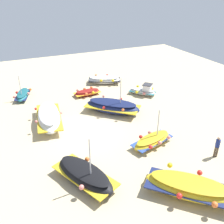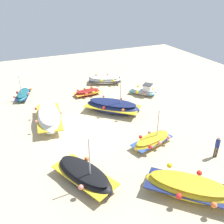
{
  "view_description": "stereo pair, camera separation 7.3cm",
  "coord_description": "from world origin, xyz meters",
  "px_view_note": "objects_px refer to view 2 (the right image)",
  "views": [
    {
      "loc": [
        -17.74,
        5.5,
        11.4
      ],
      "look_at": [
        0.85,
        -2.85,
        0.9
      ],
      "focal_mm": 40.74,
      "sensor_mm": 36.0,
      "label": 1
    },
    {
      "loc": [
        -17.77,
        5.43,
        11.4
      ],
      "look_at": [
        0.85,
        -2.85,
        0.9
      ],
      "focal_mm": 40.74,
      "sensor_mm": 36.0,
      "label": 2
    }
  ],
  "objects_px": {
    "fishing_boat_1": "(113,106)",
    "fishing_boat_7": "(49,117)",
    "fishing_boat_4": "(143,91)",
    "fishing_boat_3": "(87,92)",
    "person_walking": "(217,146)",
    "fishing_boat_6": "(23,95)",
    "fishing_boat_8": "(189,187)",
    "fishing_boat_0": "(84,175)",
    "fishing_boat_9": "(105,80)",
    "fishing_boat_2": "(152,141)"
  },
  "relations": [
    {
      "from": "fishing_boat_3",
      "to": "fishing_boat_7",
      "type": "xyz_separation_m",
      "value": [
        -4.71,
        5.21,
        0.34
      ]
    },
    {
      "from": "fishing_boat_4",
      "to": "fishing_boat_6",
      "type": "relative_size",
      "value": 0.88
    },
    {
      "from": "fishing_boat_6",
      "to": "fishing_boat_8",
      "type": "xyz_separation_m",
      "value": [
        -18.84,
        -7.28,
        0.17
      ]
    },
    {
      "from": "fishing_boat_4",
      "to": "fishing_boat_9",
      "type": "relative_size",
      "value": 0.71
    },
    {
      "from": "fishing_boat_9",
      "to": "fishing_boat_0",
      "type": "bearing_deg",
      "value": 87.15
    },
    {
      "from": "fishing_boat_1",
      "to": "fishing_boat_6",
      "type": "xyz_separation_m",
      "value": [
        7.12,
        7.57,
        -0.24
      ]
    },
    {
      "from": "fishing_boat_1",
      "to": "fishing_boat_3",
      "type": "xyz_separation_m",
      "value": [
        4.94,
        0.91,
        -0.28
      ]
    },
    {
      "from": "fishing_boat_7",
      "to": "fishing_boat_9",
      "type": "bearing_deg",
      "value": -40.44
    },
    {
      "from": "person_walking",
      "to": "fishing_boat_3",
      "type": "bearing_deg",
      "value": 45.41
    },
    {
      "from": "fishing_boat_7",
      "to": "person_walking",
      "type": "height_order",
      "value": "person_walking"
    },
    {
      "from": "fishing_boat_4",
      "to": "fishing_boat_9",
      "type": "distance_m",
      "value": 5.73
    },
    {
      "from": "fishing_boat_1",
      "to": "fishing_boat_3",
      "type": "height_order",
      "value": "fishing_boat_1"
    },
    {
      "from": "fishing_boat_1",
      "to": "fishing_boat_8",
      "type": "relative_size",
      "value": 1.03
    },
    {
      "from": "fishing_boat_0",
      "to": "fishing_boat_4",
      "type": "relative_size",
      "value": 1.6
    },
    {
      "from": "fishing_boat_9",
      "to": "fishing_boat_8",
      "type": "bearing_deg",
      "value": 106.19
    },
    {
      "from": "fishing_boat_3",
      "to": "person_walking",
      "type": "xyz_separation_m",
      "value": [
        -14.51,
        -4.8,
        0.64
      ]
    },
    {
      "from": "fishing_boat_7",
      "to": "person_walking",
      "type": "distance_m",
      "value": 14.01
    },
    {
      "from": "fishing_boat_6",
      "to": "fishing_boat_9",
      "type": "distance_m",
      "value": 9.87
    },
    {
      "from": "fishing_boat_1",
      "to": "fishing_boat_7",
      "type": "bearing_deg",
      "value": 41.39
    },
    {
      "from": "fishing_boat_0",
      "to": "person_walking",
      "type": "bearing_deg",
      "value": -121.99
    },
    {
      "from": "fishing_boat_8",
      "to": "fishing_boat_0",
      "type": "bearing_deg",
      "value": 11.56
    },
    {
      "from": "person_walking",
      "to": "fishing_boat_4",
      "type": "bearing_deg",
      "value": 22.29
    },
    {
      "from": "fishing_boat_4",
      "to": "fishing_boat_3",
      "type": "bearing_deg",
      "value": -153.95
    },
    {
      "from": "fishing_boat_1",
      "to": "person_walking",
      "type": "height_order",
      "value": "fishing_boat_1"
    },
    {
      "from": "fishing_boat_2",
      "to": "fishing_boat_9",
      "type": "distance_m",
      "value": 14.13
    },
    {
      "from": "fishing_boat_3",
      "to": "fishing_boat_1",
      "type": "bearing_deg",
      "value": -84.18
    },
    {
      "from": "fishing_boat_8",
      "to": "fishing_boat_3",
      "type": "bearing_deg",
      "value": -42.89
    },
    {
      "from": "fishing_boat_6",
      "to": "fishing_boat_7",
      "type": "relative_size",
      "value": 0.62
    },
    {
      "from": "fishing_boat_4",
      "to": "fishing_boat_0",
      "type": "bearing_deg",
      "value": -85.86
    },
    {
      "from": "fishing_boat_2",
      "to": "fishing_boat_4",
      "type": "xyz_separation_m",
      "value": [
        8.92,
        -4.43,
        0.04
      ]
    },
    {
      "from": "fishing_boat_2",
      "to": "fishing_boat_4",
      "type": "height_order",
      "value": "fishing_boat_2"
    },
    {
      "from": "fishing_boat_2",
      "to": "fishing_boat_4",
      "type": "relative_size",
      "value": 1.25
    },
    {
      "from": "fishing_boat_7",
      "to": "fishing_boat_1",
      "type": "bearing_deg",
      "value": -83.82
    },
    {
      "from": "fishing_boat_1",
      "to": "fishing_boat_9",
      "type": "xyz_separation_m",
      "value": [
        7.6,
        -2.28,
        -0.15
      ]
    },
    {
      "from": "fishing_boat_7",
      "to": "person_walking",
      "type": "relative_size",
      "value": 3.39
    },
    {
      "from": "person_walking",
      "to": "fishing_boat_2",
      "type": "bearing_deg",
      "value": 74.31
    },
    {
      "from": "fishing_boat_3",
      "to": "fishing_boat_9",
      "type": "height_order",
      "value": "fishing_boat_9"
    },
    {
      "from": "fishing_boat_6",
      "to": "fishing_boat_4",
      "type": "bearing_deg",
      "value": -92.21
    },
    {
      "from": "fishing_boat_0",
      "to": "fishing_boat_2",
      "type": "height_order",
      "value": "fishing_boat_0"
    },
    {
      "from": "fishing_boat_1",
      "to": "fishing_boat_6",
      "type": "height_order",
      "value": "fishing_boat_1"
    },
    {
      "from": "fishing_boat_0",
      "to": "fishing_boat_1",
      "type": "height_order",
      "value": "fishing_boat_1"
    },
    {
      "from": "fishing_boat_8",
      "to": "fishing_boat_6",
      "type": "bearing_deg",
      "value": -23.88
    },
    {
      "from": "fishing_boat_9",
      "to": "fishing_boat_1",
      "type": "bearing_deg",
      "value": 97.05
    },
    {
      "from": "fishing_boat_8",
      "to": "fishing_boat_9",
      "type": "relative_size",
      "value": 1.19
    },
    {
      "from": "fishing_boat_0",
      "to": "fishing_boat_6",
      "type": "height_order",
      "value": "fishing_boat_0"
    },
    {
      "from": "fishing_boat_3",
      "to": "person_walking",
      "type": "distance_m",
      "value": 15.29
    },
    {
      "from": "fishing_boat_1",
      "to": "fishing_boat_4",
      "type": "xyz_separation_m",
      "value": [
        2.51,
        -4.91,
        -0.16
      ]
    },
    {
      "from": "fishing_boat_1",
      "to": "fishing_boat_3",
      "type": "distance_m",
      "value": 5.03
    },
    {
      "from": "fishing_boat_2",
      "to": "fishing_boat_3",
      "type": "height_order",
      "value": "fishing_boat_2"
    },
    {
      "from": "fishing_boat_1",
      "to": "fishing_boat_4",
      "type": "height_order",
      "value": "fishing_boat_1"
    }
  ]
}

